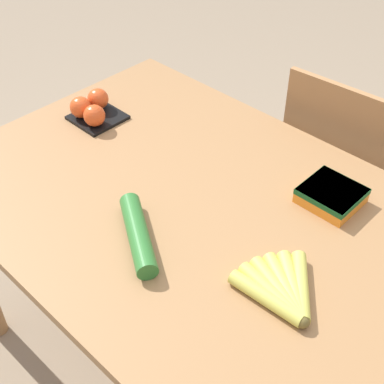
% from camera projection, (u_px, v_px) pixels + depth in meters
% --- Properties ---
extents(ground_plane, '(12.00, 12.00, 0.00)m').
position_uv_depth(ground_plane, '(192.00, 361.00, 1.92)').
color(ground_plane, gray).
extents(dining_table, '(1.35, 0.94, 0.77)m').
position_uv_depth(dining_table, '(192.00, 227.00, 1.48)').
color(dining_table, '#9E7044').
rests_on(dining_table, ground_plane).
extents(chair, '(0.44, 0.43, 0.91)m').
position_uv_depth(chair, '(342.00, 179.00, 1.93)').
color(chair, '#A87547').
rests_on(chair, ground_plane).
extents(banana_bunch, '(0.20, 0.18, 0.03)m').
position_uv_depth(banana_bunch, '(283.00, 291.00, 1.16)').
color(banana_bunch, brown).
rests_on(banana_bunch, dining_table).
extents(tomato_pack, '(0.15, 0.15, 0.08)m').
position_uv_depth(tomato_pack, '(92.00, 109.00, 1.68)').
color(tomato_pack, black).
rests_on(tomato_pack, dining_table).
extents(carrot_bag, '(0.14, 0.14, 0.04)m').
position_uv_depth(carrot_bag, '(332.00, 194.00, 1.39)').
color(carrot_bag, orange).
rests_on(carrot_bag, dining_table).
extents(cucumber_near, '(0.24, 0.17, 0.05)m').
position_uv_depth(cucumber_near, '(138.00, 234.00, 1.28)').
color(cucumber_near, '#2D702D').
rests_on(cucumber_near, dining_table).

